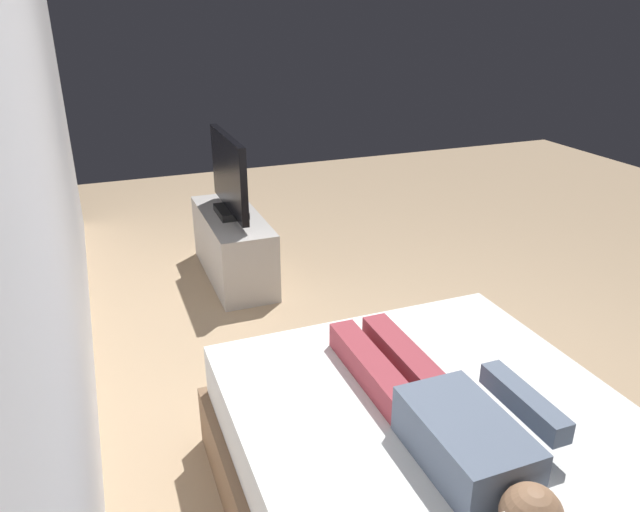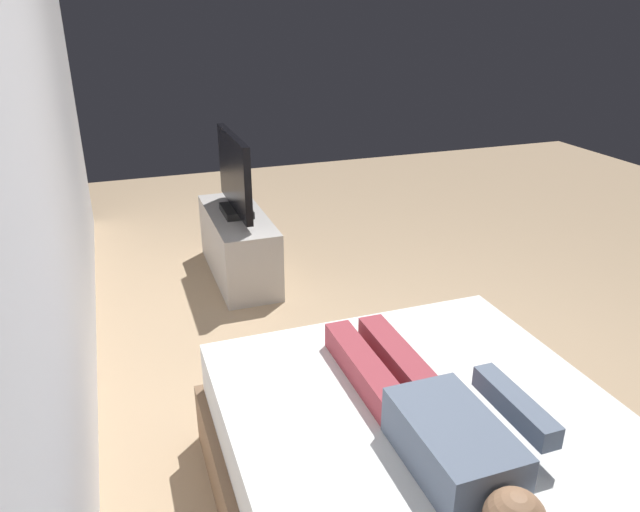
{
  "view_description": "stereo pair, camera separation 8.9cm",
  "coord_description": "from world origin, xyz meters",
  "px_view_note": "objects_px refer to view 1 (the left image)",
  "views": [
    {
      "loc": [
        -2.18,
        1.47,
        1.96
      ],
      "look_at": [
        0.56,
        0.4,
        0.69
      ],
      "focal_mm": 33.49,
      "sensor_mm": 36.0,
      "label": 1
    },
    {
      "loc": [
        -2.21,
        1.39,
        1.96
      ],
      "look_at": [
        0.56,
        0.4,
        0.69
      ],
      "focal_mm": 33.49,
      "sensor_mm": 36.0,
      "label": 2
    }
  ],
  "objects_px": {
    "person": "(446,418)",
    "tv": "(229,177)",
    "bed": "(454,498)",
    "tv_stand": "(233,246)",
    "remote": "(512,386)"
  },
  "relations": [
    {
      "from": "person",
      "to": "remote",
      "type": "distance_m",
      "value": 0.44
    },
    {
      "from": "bed",
      "to": "remote",
      "type": "bearing_deg",
      "value": -63.04
    },
    {
      "from": "person",
      "to": "tv_stand",
      "type": "xyz_separation_m",
      "value": [
        2.71,
        0.12,
        -0.37
      ]
    },
    {
      "from": "person",
      "to": "remote",
      "type": "relative_size",
      "value": 8.4
    },
    {
      "from": "bed",
      "to": "remote",
      "type": "relative_size",
      "value": 12.97
    },
    {
      "from": "tv_stand",
      "to": "person",
      "type": "bearing_deg",
      "value": -177.49
    },
    {
      "from": "tv_stand",
      "to": "tv",
      "type": "distance_m",
      "value": 0.53
    },
    {
      "from": "person",
      "to": "tv_stand",
      "type": "relative_size",
      "value": 1.15
    },
    {
      "from": "bed",
      "to": "tv_stand",
      "type": "relative_size",
      "value": 1.77
    },
    {
      "from": "bed",
      "to": "person",
      "type": "relative_size",
      "value": 1.54
    },
    {
      "from": "person",
      "to": "tv",
      "type": "relative_size",
      "value": 1.43
    },
    {
      "from": "bed",
      "to": "tv_stand",
      "type": "xyz_separation_m",
      "value": [
        2.74,
        0.17,
        -0.01
      ]
    },
    {
      "from": "bed",
      "to": "tv_stand",
      "type": "bearing_deg",
      "value": 3.54
    },
    {
      "from": "bed",
      "to": "tv_stand",
      "type": "height_order",
      "value": "bed"
    },
    {
      "from": "tv",
      "to": "person",
      "type": "bearing_deg",
      "value": -177.49
    }
  ]
}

